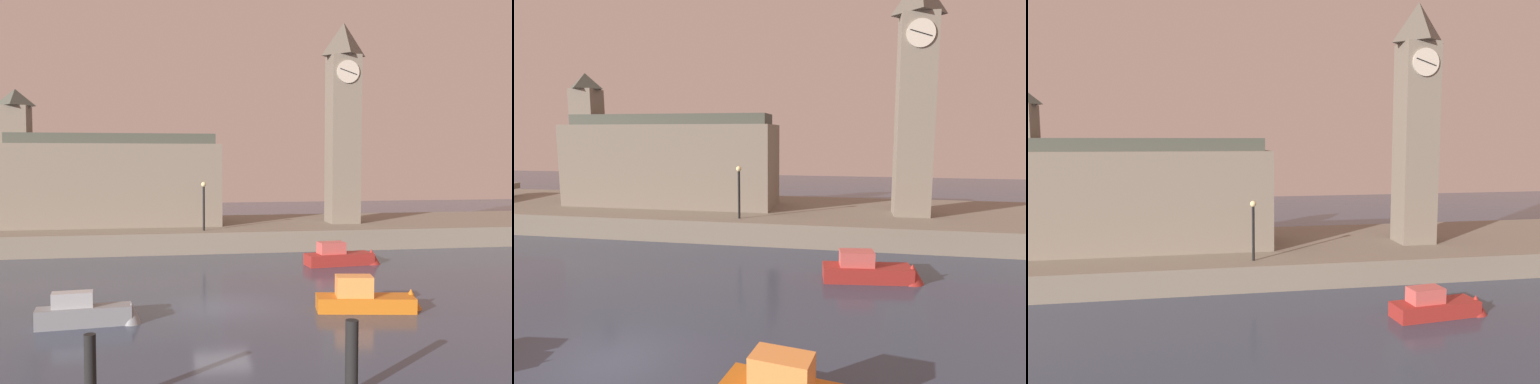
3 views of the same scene
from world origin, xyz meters
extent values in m
cube|color=slate|center=(0.00, 20.00, 0.75)|extent=(70.00, 12.00, 1.50)
cube|color=slate|center=(11.49, 18.79, 8.13)|extent=(2.33, 2.33, 13.25)
cylinder|color=beige|center=(11.49, 17.57, 13.36)|extent=(1.77, 0.12, 1.77)
cube|color=black|center=(11.49, 17.50, 13.36)|extent=(1.36, 0.04, 0.50)
pyramid|color=#554E43|center=(11.49, 18.79, 16.07)|extent=(2.56, 2.56, 2.63)
cube|color=slate|center=(-6.46, 20.03, 4.62)|extent=(16.29, 5.13, 6.25)
cube|color=#42473D|center=(-6.46, 20.03, 8.15)|extent=(15.48, 3.08, 0.80)
cylinder|color=black|center=(0.16, 15.38, 3.06)|extent=(0.16, 0.16, 3.12)
sphere|color=#F2E099|center=(0.16, 15.38, 4.80)|extent=(0.36, 0.36, 0.36)
cube|color=maroon|center=(8.19, 8.97, 0.36)|extent=(4.36, 1.86, 0.72)
cube|color=#CC5651|center=(7.68, 8.97, 1.08)|extent=(1.72, 1.16, 0.72)
cone|color=maroon|center=(10.30, 8.97, 0.40)|extent=(1.40, 1.40, 1.06)
camera|label=1|loc=(-2.30, -24.57, 6.62)|focal=39.37mm
camera|label=2|loc=(7.10, -11.34, 7.08)|focal=29.66mm
camera|label=3|loc=(-2.86, -12.29, 8.43)|focal=34.48mm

